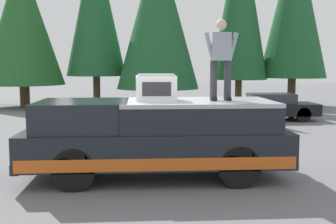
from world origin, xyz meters
TOP-DOWN VIEW (x-y plane):
  - ground_plane at (0.00, 0.00)m, footprint 90.00×90.00m
  - pickup_truck at (-0.35, -0.44)m, footprint 2.01×5.54m
  - compressor_unit at (-0.32, -0.45)m, footprint 0.65×0.84m
  - person_on_truck_bed at (-0.42, -1.81)m, footprint 0.29×0.72m
  - parked_car_black at (8.63, -5.72)m, footprint 1.64×4.10m
  - conifer_far_left at (14.78, -8.96)m, footprint 3.81×3.81m
  - conifer_center_left at (13.87, -1.12)m, footprint 4.46×4.46m
  - conifer_center_right at (15.42, 2.36)m, footprint 3.39×3.39m
  - conifer_right at (15.20, 6.41)m, footprint 4.54×4.54m

SIDE VIEW (x-z plane):
  - ground_plane at x=0.00m, z-range 0.00..0.00m
  - parked_car_black at x=8.63m, z-range 0.00..1.16m
  - pickup_truck at x=-0.35m, z-range 0.05..1.70m
  - compressor_unit at x=-0.32m, z-range 1.65..2.21m
  - person_on_truck_bed at x=-0.42m, z-range 1.71..3.40m
  - conifer_right at x=15.20m, z-range 0.62..9.06m
  - conifer_center_left at x=13.87m, z-range 0.54..9.68m
  - conifer_center_right at x=15.42m, z-range 0.87..10.69m
  - conifer_far_left at x=14.78m, z-range 0.81..10.94m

